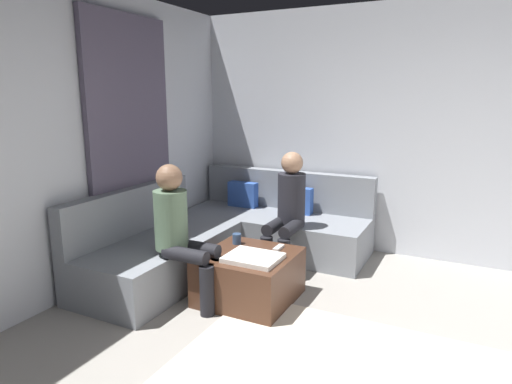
{
  "coord_description": "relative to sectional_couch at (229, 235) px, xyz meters",
  "views": [
    {
      "loc": [
        0.2,
        -2.06,
        1.76
      ],
      "look_at": [
        -1.63,
        1.63,
        0.85
      ],
      "focal_mm": 31.21,
      "sensor_mm": 36.0,
      "label": 1
    }
  ],
  "objects": [
    {
      "name": "ottoman",
      "position": [
        0.62,
        -0.73,
        -0.07
      ],
      "size": [
        0.76,
        0.76,
        0.42
      ],
      "primitive_type": "cube",
      "color": "#4C2D1E",
      "rests_on": "ground_plane"
    },
    {
      "name": "curtain_panel",
      "position": [
        -0.76,
        -0.58,
        0.97
      ],
      "size": [
        0.06,
        1.1,
        2.5
      ],
      "primitive_type": "cube",
      "color": "#595166",
      "rests_on": "ground_plane"
    },
    {
      "name": "folded_blanket",
      "position": [
        0.72,
        -0.85,
        0.16
      ],
      "size": [
        0.44,
        0.36,
        0.04
      ],
      "primitive_type": "cube",
      "color": "white",
      "rests_on": "ottoman"
    },
    {
      "name": "game_remote",
      "position": [
        0.8,
        -0.51,
        0.15
      ],
      "size": [
        0.05,
        0.15,
        0.02
      ],
      "primitive_type": "cube",
      "color": "white",
      "rests_on": "ottoman"
    },
    {
      "name": "sectional_couch",
      "position": [
        0.0,
        0.0,
        0.0
      ],
      "size": [
        2.1,
        2.55,
        0.87
      ],
      "color": "gray",
      "rests_on": "ground_plane"
    },
    {
      "name": "person_on_couch_side",
      "position": [
        0.15,
        -1.05,
        0.38
      ],
      "size": [
        0.6,
        0.3,
        1.2
      ],
      "rotation": [
        0.0,
        0.0,
        -1.57
      ],
      "color": "black",
      "rests_on": "ground_plane"
    },
    {
      "name": "person_on_couch_back",
      "position": [
        0.65,
        0.06,
        0.38
      ],
      "size": [
        0.3,
        0.6,
        1.2
      ],
      "rotation": [
        0.0,
        0.0,
        3.14
      ],
      "color": "black",
      "rests_on": "ground_plane"
    },
    {
      "name": "coffee_mug",
      "position": [
        0.4,
        -0.55,
        0.19
      ],
      "size": [
        0.08,
        0.08,
        0.1
      ],
      "primitive_type": "cylinder",
      "color": "#334C72",
      "rests_on": "ottoman"
    },
    {
      "name": "wall_back",
      "position": [
        2.08,
        1.06,
        1.07
      ],
      "size": [
        6.0,
        0.12,
        2.7
      ],
      "primitive_type": "cube",
      "color": "silver",
      "rests_on": "ground_plane"
    }
  ]
}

